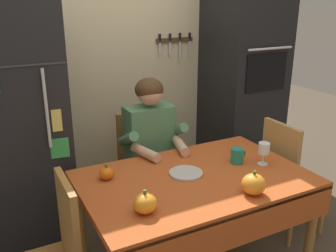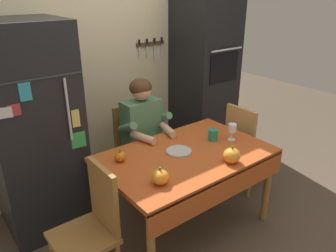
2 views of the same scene
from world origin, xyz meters
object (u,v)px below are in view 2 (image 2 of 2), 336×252
object	(u,v)px
wall_oven	(204,76)
serving_tray	(179,151)
chair_left_side	(92,224)
dining_table	(188,163)
seated_person	(145,131)
wine_glass	(232,129)
coffee_mug	(213,135)
pumpkin_small	(232,156)
chair_behind_person	(136,146)
refrigerator	(33,131)
chair_right_side	(245,144)
pumpkin_medium	(120,157)
pumpkin_large	(160,177)

from	to	relation	value
wall_oven	serving_tray	distance (m)	1.41
chair_left_side	serving_tray	distance (m)	0.91
dining_table	chair_left_side	size ratio (longest dim) A/B	1.51
seated_person	wine_glass	size ratio (longest dim) A/B	8.11
wall_oven	serving_tray	bearing A→B (deg)	-141.99
coffee_mug	pumpkin_small	xyz separation A→B (m)	(-0.18, -0.38, 0.01)
chair_behind_person	seated_person	size ratio (longest dim) A/B	0.75
refrigerator	pumpkin_small	world-z (taller)	refrigerator
wine_glass	serving_tray	size ratio (longest dim) A/B	0.72
chair_right_side	pumpkin_medium	world-z (taller)	chair_right_side
coffee_mug	serving_tray	size ratio (longest dim) A/B	0.53
wall_oven	pumpkin_medium	size ratio (longest dim) A/B	21.01
refrigerator	pumpkin_medium	xyz separation A→B (m)	(0.45, -0.64, -0.12)
wall_oven	chair_behind_person	bearing A→B (deg)	-173.01
dining_table	seated_person	bearing A→B (deg)	91.08
wall_oven	pumpkin_small	world-z (taller)	wall_oven
coffee_mug	wine_glass	bearing A→B (deg)	-36.71
pumpkin_medium	pumpkin_small	distance (m)	0.88
chair_right_side	wall_oven	bearing A→B (deg)	79.42
pumpkin_medium	serving_tray	bearing A→B (deg)	-20.04
dining_table	serving_tray	bearing A→B (deg)	114.78
pumpkin_large	wall_oven	bearing A→B (deg)	37.18
chair_left_side	pumpkin_medium	distance (m)	0.56
chair_left_side	seated_person	bearing A→B (deg)	35.91
seated_person	chair_right_side	world-z (taller)	seated_person
wine_glass	dining_table	bearing A→B (deg)	176.33
chair_behind_person	coffee_mug	world-z (taller)	chair_behind_person
chair_behind_person	dining_table	bearing A→B (deg)	-89.18
chair_right_side	pumpkin_large	distance (m)	1.41
wall_oven	pumpkin_large	bearing A→B (deg)	-142.82
seated_person	pumpkin_medium	bearing A→B (deg)	-143.45
pumpkin_medium	pumpkin_small	bearing A→B (deg)	-39.39
refrigerator	wall_oven	bearing A→B (deg)	1.14
wine_glass	serving_tray	world-z (taller)	wine_glass
coffee_mug	pumpkin_large	bearing A→B (deg)	-160.84
chair_right_side	pumpkin_large	xyz separation A→B (m)	(-1.34, -0.33, 0.28)
coffee_mug	chair_left_side	bearing A→B (deg)	-175.01
chair_behind_person	pumpkin_small	distance (m)	1.16
refrigerator	wine_glass	xyz separation A→B (m)	(1.44, -0.91, -0.05)
chair_left_side	coffee_mug	world-z (taller)	chair_left_side
chair_left_side	refrigerator	bearing A→B (deg)	93.05
seated_person	coffee_mug	world-z (taller)	seated_person
chair_left_side	serving_tray	world-z (taller)	chair_left_side
chair_right_side	serving_tray	size ratio (longest dim) A/B	4.38
dining_table	chair_behind_person	distance (m)	0.81
dining_table	wine_glass	size ratio (longest dim) A/B	9.12
wall_oven	chair_behind_person	size ratio (longest dim) A/B	2.26
chair_right_side	chair_left_side	bearing A→B (deg)	-174.81
chair_behind_person	chair_right_side	bearing A→B (deg)	-36.27
pumpkin_small	chair_right_side	bearing A→B (deg)	31.12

